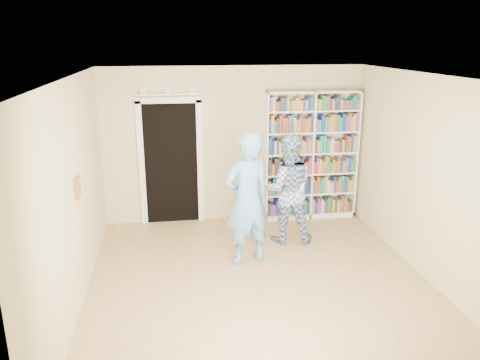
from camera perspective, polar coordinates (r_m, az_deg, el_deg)
The scene contains 11 objects.
floor at distance 6.34m, azimuth 2.53°, elevation -12.70°, with size 5.00×5.00×0.00m, color #A1774E.
ceiling at distance 5.53m, azimuth 2.89°, elevation 12.43°, with size 5.00×5.00×0.00m, color white.
wall_back at distance 8.18m, azimuth -0.74°, elevation 4.31°, with size 4.50×4.50×0.00m, color beige.
wall_left at distance 5.80m, azimuth -19.66°, elevation -1.97°, with size 5.00×5.00×0.00m, color beige.
wall_right at distance 6.60m, azimuth 22.22°, elevation -0.02°, with size 5.00×5.00×0.00m, color beige.
bookshelf at distance 8.36m, azimuth 8.63°, elevation 2.99°, with size 1.66×0.31×2.28m.
doorway at distance 8.12m, azimuth -8.43°, elevation 2.80°, with size 1.10×0.08×2.43m.
wall_art at distance 5.97m, azimuth -19.18°, elevation -0.90°, with size 0.03×0.25×0.25m, color brown.
man_blue at distance 6.58m, azimuth 0.91°, elevation -2.34°, with size 0.70×0.46×1.92m, color #609DD5.
man_plaid at distance 7.35m, azimuth 5.80°, elevation -1.11°, with size 0.85×0.66×1.74m, color #305193.
paper_sheet at distance 7.19m, azimuth 7.12°, elevation -1.45°, with size 0.19×0.01×0.26m, color white.
Camera 1 is at (-1.10, -5.41, 3.12)m, focal length 35.00 mm.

